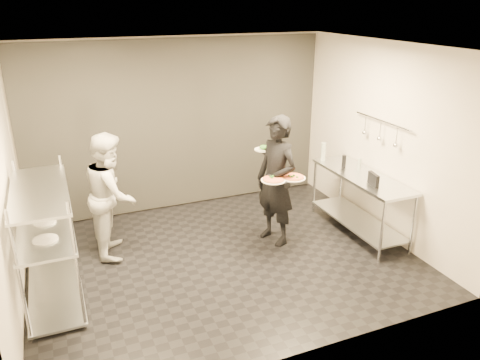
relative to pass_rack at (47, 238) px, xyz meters
name	(u,v)px	position (x,y,z in m)	size (l,w,h in m)	color
room_shell	(194,138)	(2.15, 1.18, 0.63)	(5.00, 4.00, 2.80)	black
pass_rack	(47,238)	(0.00, 0.00, 0.00)	(0.60, 1.60, 1.50)	#BBBDC2
prep_counter	(360,193)	(4.33, 0.00, -0.14)	(0.60, 1.80, 0.92)	#BBBDC2
utensil_rail	(381,131)	(4.58, 0.00, 0.78)	(0.07, 1.20, 0.31)	#BBBDC2
waiter	(276,181)	(3.04, 0.23, 0.16)	(0.68, 0.45, 1.86)	black
chef	(112,194)	(0.85, 0.81, 0.09)	(0.83, 0.65, 1.71)	beige
pizza_plate_near	(273,180)	(2.88, 0.01, 0.29)	(0.33, 0.33, 0.05)	white
pizza_plate_far	(293,177)	(3.18, 0.00, 0.28)	(0.34, 0.34, 0.05)	white
salad_plate	(264,148)	(2.99, 0.55, 0.56)	(0.26, 0.26, 0.07)	white
pos_monitor	(373,179)	(4.21, -0.40, 0.24)	(0.05, 0.24, 0.18)	black
bottle_green	(323,151)	(4.16, 0.80, 0.29)	(0.08, 0.08, 0.28)	#99A799
bottle_clear	(359,164)	(4.41, 0.20, 0.24)	(0.05, 0.05, 0.18)	#99A799
bottle_dark	(344,162)	(4.23, 0.34, 0.25)	(0.06, 0.06, 0.21)	black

